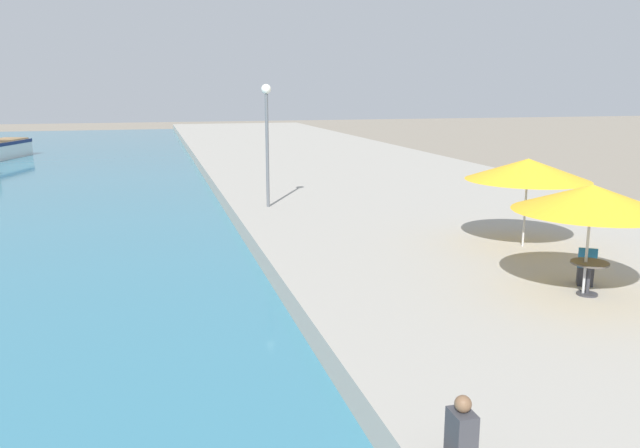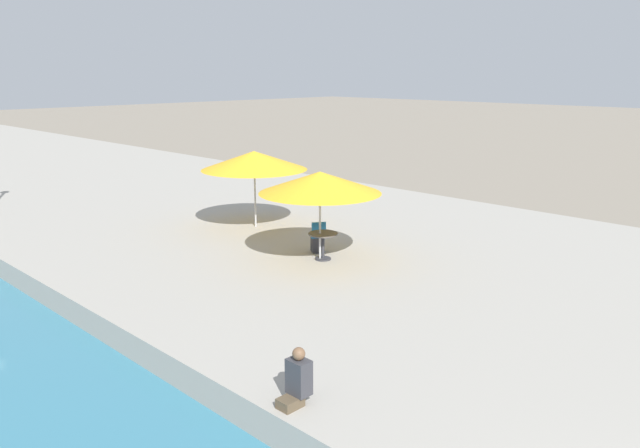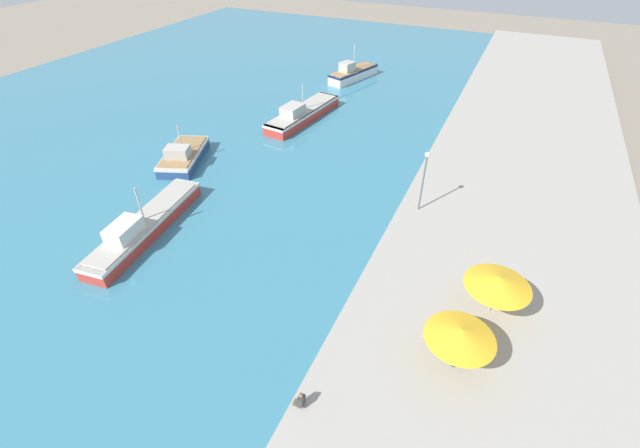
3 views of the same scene
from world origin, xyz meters
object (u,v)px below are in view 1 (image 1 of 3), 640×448
Objects in this scene: lamppost at (267,125)px; cafe_umbrella_white at (528,169)px; cafe_chair_left at (586,271)px; cafe_umbrella_pink at (592,198)px; cafe_table at (589,271)px; person_at_quay at (458,437)px.

cafe_umbrella_white is at bearing -53.17° from lamppost.
cafe_umbrella_pink is at bearing -96.59° from cafe_chair_left.
lamppost is (-5.21, 11.44, 2.77)m from cafe_chair_left.
lamppost reaches higher than cafe_table.
cafe_umbrella_white is at bearing 112.48° from cafe_chair_left.
cafe_umbrella_pink reaches higher than cafe_chair_left.
lamppost reaches higher than cafe_umbrella_white.
cafe_umbrella_white is 9.88m from lamppost.
lamppost reaches higher than cafe_umbrella_pink.
person_at_quay is at bearing -138.07° from cafe_umbrella_pink.
cafe_chair_left is 0.20× the size of lamppost.
lamppost reaches higher than person_at_quay.
cafe_chair_left is (-0.69, -3.56, -1.87)m from cafe_umbrella_white.
cafe_umbrella_white is 11.57m from person_at_quay.
cafe_umbrella_pink is 0.95× the size of cafe_umbrella_white.
cafe_chair_left is 0.98× the size of person_at_quay.
cafe_table is at bearing 41.33° from person_at_quay.
cafe_table is 0.75m from cafe_chair_left.
cafe_table is (0.08, -0.04, -1.60)m from cafe_umbrella_pink.
cafe_umbrella_pink is 0.72× the size of lamppost.
person_at_quay is 0.20× the size of lamppost.
cafe_umbrella_white reaches higher than cafe_chair_left.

